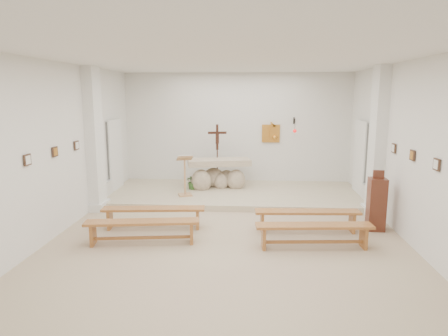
# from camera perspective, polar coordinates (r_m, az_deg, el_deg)

# --- Properties ---
(ground) EXTENTS (7.00, 10.00, 0.00)m
(ground) POSITION_cam_1_polar(r_m,az_deg,el_deg) (7.98, 0.52, -10.44)
(ground) COLOR tan
(ground) RESTS_ON ground
(wall_left) EXTENTS (0.02, 10.00, 3.50)m
(wall_left) POSITION_cam_1_polar(r_m,az_deg,el_deg) (8.48, -23.74, 2.15)
(wall_left) COLOR silver
(wall_left) RESTS_ON ground
(wall_right) EXTENTS (0.02, 10.00, 3.50)m
(wall_right) POSITION_cam_1_polar(r_m,az_deg,el_deg) (8.12, 25.97, 1.64)
(wall_right) COLOR silver
(wall_right) RESTS_ON ground
(wall_back) EXTENTS (7.00, 0.02, 3.50)m
(wall_back) POSITION_cam_1_polar(r_m,az_deg,el_deg) (12.48, 1.87, 5.45)
(wall_back) COLOR silver
(wall_back) RESTS_ON ground
(ceiling) EXTENTS (7.00, 10.00, 0.02)m
(ceiling) POSITION_cam_1_polar(r_m,az_deg,el_deg) (7.48, 0.56, 15.41)
(ceiling) COLOR silver
(ceiling) RESTS_ON wall_back
(sanctuary_platform) EXTENTS (6.98, 3.00, 0.15)m
(sanctuary_platform) POSITION_cam_1_polar(r_m,az_deg,el_deg) (11.29, 1.55, -3.72)
(sanctuary_platform) COLOR #C4B897
(sanctuary_platform) RESTS_ON ground
(pilaster_left) EXTENTS (0.26, 0.55, 3.50)m
(pilaster_left) POSITION_cam_1_polar(r_m,az_deg,el_deg) (10.23, -18.01, 3.82)
(pilaster_left) COLOR white
(pilaster_left) RESTS_ON ground
(pilaster_right) EXTENTS (0.26, 0.55, 3.50)m
(pilaster_right) POSITION_cam_1_polar(r_m,az_deg,el_deg) (9.95, 21.06, 3.45)
(pilaster_right) COLOR white
(pilaster_right) RESTS_ON ground
(gold_wall_relief) EXTENTS (0.55, 0.04, 0.55)m
(gold_wall_relief) POSITION_cam_1_polar(r_m,az_deg,el_deg) (12.47, 6.71, 4.92)
(gold_wall_relief) COLOR #C7832F
(gold_wall_relief) RESTS_ON wall_back
(sanctuary_lamp) EXTENTS (0.11, 0.36, 0.44)m
(sanctuary_lamp) POSITION_cam_1_polar(r_m,az_deg,el_deg) (12.26, 10.06, 5.48)
(sanctuary_lamp) COLOR black
(sanctuary_lamp) RESTS_ON wall_back
(station_frame_left_front) EXTENTS (0.03, 0.20, 0.20)m
(station_frame_left_front) POSITION_cam_1_polar(r_m,az_deg,el_deg) (7.78, -26.28, 1.05)
(station_frame_left_front) COLOR #412A1C
(station_frame_left_front) RESTS_ON wall_left
(station_frame_left_mid) EXTENTS (0.03, 0.20, 0.20)m
(station_frame_left_mid) POSITION_cam_1_polar(r_m,az_deg,el_deg) (8.65, -23.01, 2.15)
(station_frame_left_mid) COLOR #412A1C
(station_frame_left_mid) RESTS_ON wall_left
(station_frame_left_rear) EXTENTS (0.03, 0.20, 0.20)m
(station_frame_left_rear) POSITION_cam_1_polar(r_m,az_deg,el_deg) (9.54, -20.33, 3.05)
(station_frame_left_rear) COLOR #412A1C
(station_frame_left_rear) RESTS_ON wall_left
(station_frame_right_front) EXTENTS (0.03, 0.20, 0.20)m
(station_frame_right_front) POSITION_cam_1_polar(r_m,az_deg,el_deg) (7.39, 28.10, 0.45)
(station_frame_right_front) COLOR #412A1C
(station_frame_right_front) RESTS_ON wall_right
(station_frame_right_mid) EXTENTS (0.03, 0.20, 0.20)m
(station_frame_right_mid) POSITION_cam_1_polar(r_m,az_deg,el_deg) (8.30, 25.31, 1.66)
(station_frame_right_mid) COLOR #412A1C
(station_frame_right_mid) RESTS_ON wall_right
(station_frame_right_rear) EXTENTS (0.03, 0.20, 0.20)m
(station_frame_right_rear) POSITION_cam_1_polar(r_m,az_deg,el_deg) (9.23, 23.08, 2.62)
(station_frame_right_rear) COLOR #412A1C
(station_frame_right_rear) RESTS_ON wall_right
(radiator_left) EXTENTS (0.10, 0.85, 0.52)m
(radiator_left) POSITION_cam_1_polar(r_m,az_deg,el_deg) (11.15, -16.55, -3.32)
(radiator_left) COLOR silver
(radiator_left) RESTS_ON ground
(radiator_right) EXTENTS (0.10, 0.85, 0.52)m
(radiator_right) POSITION_cam_1_polar(r_m,az_deg,el_deg) (10.88, 19.78, -3.84)
(radiator_right) COLOR silver
(radiator_right) RESTS_ON ground
(altar) EXTENTS (1.90, 1.04, 0.93)m
(altar) POSITION_cam_1_polar(r_m,az_deg,el_deg) (11.66, -0.82, -1.09)
(altar) COLOR beige
(altar) RESTS_ON sanctuary_platform
(lectern) EXTENTS (0.48, 0.44, 1.13)m
(lectern) POSITION_cam_1_polar(r_m,az_deg,el_deg) (10.74, -5.60, -1.05)
(lectern) COLOR tan
(lectern) RESTS_ON sanctuary_platform
(crucifix_stand) EXTENTS (0.55, 0.24, 1.83)m
(crucifix_stand) POSITION_cam_1_polar(r_m,az_deg,el_deg) (11.85, -0.97, 2.53)
(crucifix_stand) COLOR #371B11
(crucifix_stand) RESTS_ON sanctuary_platform
(potted_plant) EXTENTS (0.54, 0.53, 0.46)m
(potted_plant) POSITION_cam_1_polar(r_m,az_deg,el_deg) (11.53, -4.46, -1.89)
(potted_plant) COLOR #2E5622
(potted_plant) RESTS_ON sanctuary_platform
(donation_pedestal) EXTENTS (0.36, 0.36, 1.29)m
(donation_pedestal) POSITION_cam_1_polar(r_m,az_deg,el_deg) (9.05, 20.94, -4.79)
(donation_pedestal) COLOR #5A2419
(donation_pedestal) RESTS_ON ground
(bench_left_front) EXTENTS (2.20, 0.54, 0.46)m
(bench_left_front) POSITION_cam_1_polar(r_m,az_deg,el_deg) (8.74, -10.01, -6.32)
(bench_left_front) COLOR #A86830
(bench_left_front) RESTS_ON ground
(bench_right_front) EXTENTS (2.20, 0.47, 0.46)m
(bench_right_front) POSITION_cam_1_polar(r_m,az_deg,el_deg) (8.58, 11.81, -6.71)
(bench_right_front) COLOR #A86830
(bench_right_front) RESTS_ON ground
(bench_left_second) EXTENTS (2.21, 0.63, 0.46)m
(bench_left_second) POSITION_cam_1_polar(r_m,az_deg,el_deg) (7.91, -11.58, -8.19)
(bench_left_second) COLOR #A86830
(bench_left_second) RESTS_ON ground
(bench_right_second) EXTENTS (2.20, 0.52, 0.46)m
(bench_right_second) POSITION_cam_1_polar(r_m,az_deg,el_deg) (7.73, 12.72, -8.68)
(bench_right_second) COLOR #A86830
(bench_right_second) RESTS_ON ground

